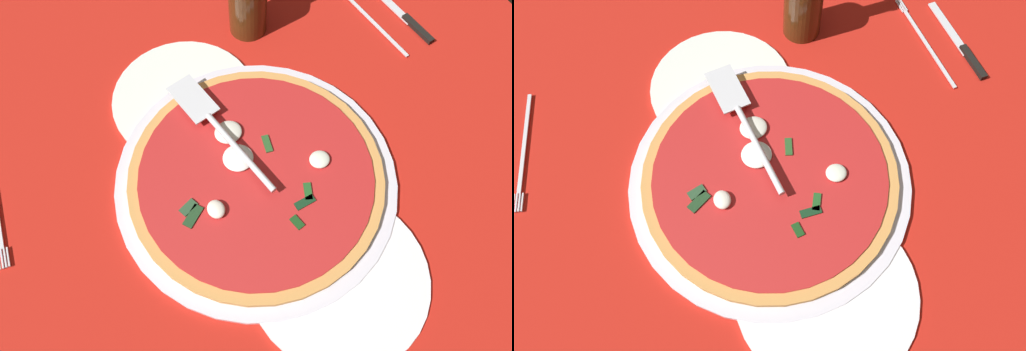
% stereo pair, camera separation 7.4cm
% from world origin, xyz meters
% --- Properties ---
extents(ground_plane, '(1.09, 1.09, 0.01)m').
position_xyz_m(ground_plane, '(0.00, 0.00, -0.00)').
color(ground_plane, red).
extents(checker_pattern, '(1.09, 1.09, 0.00)m').
position_xyz_m(checker_pattern, '(0.00, 0.00, 0.00)').
color(checker_pattern, silver).
rests_on(checker_pattern, ground_plane).
extents(pizza_pan, '(0.43, 0.43, 0.01)m').
position_xyz_m(pizza_pan, '(-0.03, 0.05, 0.01)').
color(pizza_pan, silver).
rests_on(pizza_pan, ground_plane).
extents(dinner_plate_left, '(0.26, 0.26, 0.01)m').
position_xyz_m(dinner_plate_left, '(-0.22, 0.03, 0.01)').
color(dinner_plate_left, white).
rests_on(dinner_plate_left, ground_plane).
extents(dinner_plate_right, '(0.24, 0.24, 0.01)m').
position_xyz_m(dinner_plate_right, '(0.16, 0.08, 0.01)').
color(dinner_plate_right, white).
rests_on(dinner_plate_right, ground_plane).
extents(pizza, '(0.39, 0.39, 0.03)m').
position_xyz_m(pizza, '(-0.03, 0.05, 0.02)').
color(pizza, '#D8924A').
rests_on(pizza, pizza_pan).
extents(pizza_server, '(0.25, 0.06, 0.01)m').
position_xyz_m(pizza_server, '(0.06, 0.06, 0.04)').
color(pizza_server, silver).
rests_on(pizza_server, pizza).
extents(place_setting_near, '(0.21, 0.13, 0.01)m').
position_xyz_m(place_setting_near, '(0.13, -0.32, 0.00)').
color(place_setting_near, white).
rests_on(place_setting_near, ground_plane).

